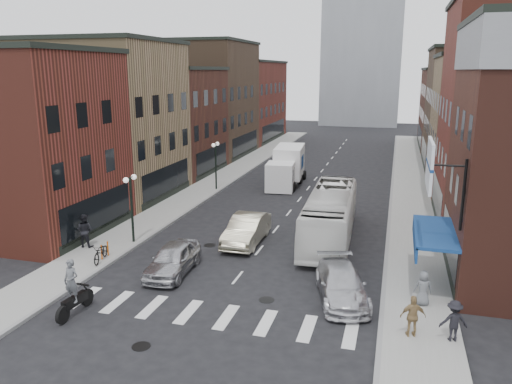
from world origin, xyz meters
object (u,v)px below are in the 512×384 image
ped_left_solo (85,230)px  bike_rack (105,250)px  motorcycle_rider (73,289)px  curb_car (341,284)px  ped_right_b (413,316)px  transit_bus (330,215)px  streetlamp_far (216,157)px  box_truck (287,167)px  streetlamp_near (131,196)px  ped_right_a (454,321)px  sedan_left_near (173,259)px  ped_right_c (423,288)px  sedan_left_far (247,230)px  parked_bicycle (101,252)px  billboard_sign (432,166)px

ped_left_solo → bike_rack: bearing=145.3°
motorcycle_rider → curb_car: 11.50m
ped_right_b → curb_car: bearing=-55.9°
bike_rack → transit_bus: size_ratio=0.07×
streetlamp_far → bike_rack: bearing=-90.7°
bike_rack → box_truck: size_ratio=0.10×
motorcycle_rider → streetlamp_near: bearing=107.8°
ped_right_a → ped_right_b: ped_right_b is taller
transit_bus → sedan_left_near: size_ratio=2.43×
streetlamp_near → ped_right_b: size_ratio=2.51×
ped_right_a → ped_right_b: 1.46m
streetlamp_far → motorcycle_rider: 22.68m
ped_right_a → ped_right_c: (-0.97, 2.76, -0.03)m
curb_car → transit_bus: bearing=85.9°
bike_rack → ped_left_solo: (-2.00, 1.17, 0.57)m
sedan_left_far → ped_right_c: (9.68, -5.89, 0.08)m
sedan_left_far → box_truck: bearing=93.6°
streetlamp_near → bike_rack: size_ratio=5.14×
streetlamp_near → parked_bicycle: bearing=-91.8°
streetlamp_near → ped_right_a: 18.36m
streetlamp_far → sedan_left_near: size_ratio=0.92×
transit_bus → ped_left_solo: bearing=-159.4°
ped_right_b → billboard_sign: bearing=-111.0°
curb_car → ped_left_solo: (-14.78, 2.47, 0.41)m
ped_left_solo → ped_right_c: (18.23, -2.36, -0.21)m
motorcycle_rider → transit_bus: bearing=58.9°
ped_left_solo → parked_bicycle: bearing=136.9°
parked_bicycle → streetlamp_far: bearing=76.7°
streetlamp_near → ped_left_solo: size_ratio=2.12×
billboard_sign → streetlamp_far: 23.92m
streetlamp_far → ped_right_c: 24.10m
box_truck → transit_bus: bearing=-73.0°
ped_right_b → ped_right_c: bearing=-112.8°
transit_bus → curb_car: 8.22m
streetlamp_near → box_truck: 18.50m
sedan_left_far → curb_car: sedan_left_far is taller
motorcycle_rider → ped_right_b: (13.53, 1.78, -0.18)m
transit_bus → ped_left_solo: size_ratio=5.62×
billboard_sign → motorcycle_rider: (-13.97, -5.02, -4.98)m
motorcycle_rider → parked_bicycle: (-2.12, 5.30, -0.51)m
streetlamp_far → ped_right_a: bearing=-50.5°
curb_car → ped_right_a: 5.15m
ped_right_a → box_truck: bearing=-77.9°
bike_rack → ped_left_solo: size_ratio=0.41×
bike_rack → box_truck: (5.52, 20.38, 1.10)m
sedan_left_near → ped_right_b: bearing=-19.8°
curb_car → parked_bicycle: size_ratio=2.63×
bike_rack → ped_right_c: (16.23, -1.19, 0.36)m
sedan_left_near → ped_right_a: bearing=-17.6°
curb_car → ped_right_b: ped_right_b is taller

